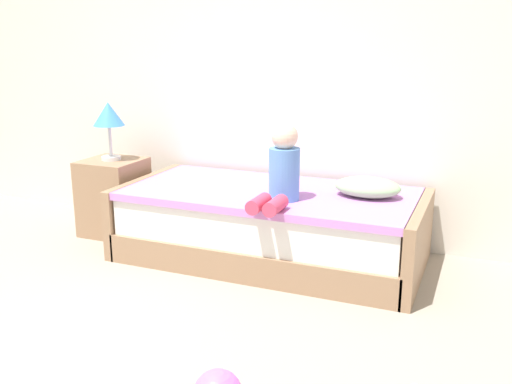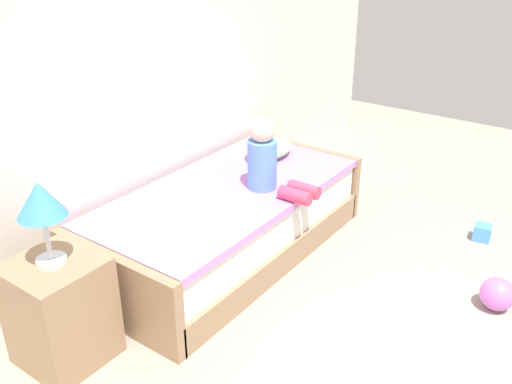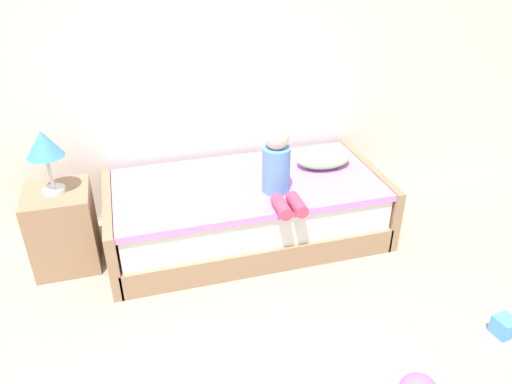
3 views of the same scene
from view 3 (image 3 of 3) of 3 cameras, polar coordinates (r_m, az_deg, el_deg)
wall_rear at (r=3.79m, az=-13.53°, el=16.87°), size 7.20×0.10×2.90m
bed at (r=3.78m, az=-1.03°, el=-2.18°), size 2.11×1.00×0.50m
nightstand at (r=3.74m, az=-21.67°, el=-3.97°), size 0.44×0.44×0.60m
table_lamp at (r=3.45m, az=-23.62°, el=4.86°), size 0.24×0.24×0.45m
child_figure at (r=3.41m, az=2.63°, el=2.81°), size 0.20×0.51×0.50m
pillow at (r=3.91m, az=7.90°, el=3.96°), size 0.44×0.30×0.13m
toy_block at (r=3.44m, az=27.09°, el=-13.83°), size 0.14×0.14×0.12m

